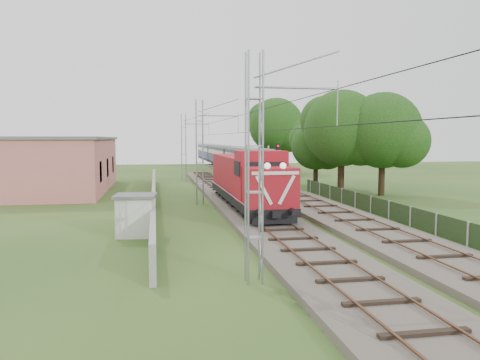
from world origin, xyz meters
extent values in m
plane|color=#28471A|center=(0.00, 0.00, 0.00)|extent=(140.00, 140.00, 0.00)
cube|color=#6B6054|center=(0.00, 7.00, 0.15)|extent=(4.20, 70.00, 0.30)
cube|color=black|center=(0.00, 7.00, 0.35)|extent=(2.40, 70.00, 0.10)
cube|color=brown|center=(-0.85, 7.00, 0.42)|extent=(0.08, 70.00, 0.05)
cube|color=brown|center=(0.85, 7.00, 0.42)|extent=(0.08, 70.00, 0.05)
cube|color=#6B6054|center=(5.00, 20.00, 0.15)|extent=(4.20, 80.00, 0.30)
cube|color=black|center=(5.00, 20.00, 0.35)|extent=(2.40, 80.00, 0.10)
cube|color=brown|center=(4.15, 20.00, 0.42)|extent=(0.08, 80.00, 0.05)
cube|color=brown|center=(5.85, 20.00, 0.42)|extent=(0.08, 80.00, 0.05)
cylinder|color=gray|center=(-1.50, -8.00, 6.80)|extent=(3.00, 0.08, 0.08)
cylinder|color=gray|center=(-1.50, 12.00, 6.80)|extent=(3.00, 0.08, 0.08)
cylinder|color=gray|center=(-1.50, 32.00, 6.80)|extent=(3.00, 0.08, 0.08)
cylinder|color=black|center=(0.00, 12.00, 5.50)|extent=(0.03, 70.00, 0.03)
cylinder|color=black|center=(0.00, 12.00, 6.80)|extent=(0.03, 70.00, 0.03)
cube|color=#9E9E99|center=(-6.50, 12.00, 0.75)|extent=(0.25, 40.00, 1.50)
cube|color=#C8706B|center=(-15.00, 24.00, 2.50)|extent=(8.00, 20.00, 5.00)
cube|color=#606060|center=(-15.00, 24.00, 5.10)|extent=(8.40, 20.40, 0.25)
cube|color=black|center=(-11.05, 18.00, 2.20)|extent=(0.10, 1.60, 1.80)
cube|color=black|center=(-11.05, 24.00, 2.20)|extent=(0.10, 1.60, 1.80)
cube|color=black|center=(-11.05, 30.00, 2.20)|extent=(0.10, 1.60, 1.80)
cube|color=black|center=(8.00, 3.00, 0.60)|extent=(0.05, 32.00, 1.15)
cube|color=#9E9E99|center=(8.00, 18.00, 0.60)|extent=(0.12, 0.12, 1.20)
cube|color=black|center=(0.00, 8.78, 0.98)|extent=(2.90, 16.44, 0.48)
cube|color=black|center=(0.00, 3.46, 0.69)|extent=(2.13, 3.48, 0.48)
cube|color=black|center=(0.00, 14.10, 0.69)|extent=(2.13, 3.48, 0.48)
cube|color=black|center=(0.00, 0.66, 0.60)|extent=(2.51, 0.24, 0.34)
cube|color=maroon|center=(0.00, 1.77, 2.34)|extent=(2.80, 2.42, 2.22)
sphere|color=white|center=(-0.44, 0.61, 3.59)|extent=(0.35, 0.35, 0.35)
sphere|color=white|center=(0.44, 0.61, 3.59)|extent=(0.35, 0.35, 0.35)
cube|color=silver|center=(-0.63, 0.54, 2.29)|extent=(0.97, 0.06, 1.62)
cube|color=silver|center=(0.63, 0.54, 2.29)|extent=(0.97, 0.06, 1.62)
cube|color=silver|center=(0.00, 0.54, 3.21)|extent=(2.61, 0.06, 0.17)
cube|color=maroon|center=(0.00, 4.14, 2.77)|extent=(2.90, 2.32, 3.09)
cube|color=black|center=(0.00, 2.96, 3.25)|extent=(2.42, 0.06, 0.87)
cube|color=maroon|center=(0.00, 11.15, 2.48)|extent=(2.71, 11.70, 2.51)
cylinder|color=black|center=(0.00, 8.20, 3.88)|extent=(0.43, 0.43, 0.39)
cylinder|color=gray|center=(-0.29, 3.37, 4.46)|extent=(0.12, 0.12, 0.34)
cylinder|color=gray|center=(0.29, 3.37, 4.46)|extent=(0.12, 0.12, 0.34)
cube|color=black|center=(5.00, 33.26, 0.87)|extent=(2.70, 20.48, 0.47)
cube|color=#2D374C|center=(5.00, 33.26, 2.36)|extent=(2.79, 20.48, 2.51)
cube|color=beige|center=(5.00, 33.26, 2.82)|extent=(2.83, 19.66, 0.70)
cube|color=slate|center=(5.00, 33.26, 3.76)|extent=(2.84, 20.48, 0.33)
cube|color=black|center=(5.00, 54.68, 0.87)|extent=(2.70, 20.48, 0.47)
cube|color=#2D374C|center=(5.00, 54.68, 2.36)|extent=(2.79, 20.48, 2.51)
cube|color=beige|center=(5.00, 54.68, 2.82)|extent=(2.83, 19.66, 0.70)
cube|color=slate|center=(5.00, 54.68, 3.76)|extent=(2.84, 20.48, 0.33)
cube|color=black|center=(5.00, 76.09, 0.87)|extent=(2.70, 20.48, 0.47)
cube|color=#2D374C|center=(5.00, 76.09, 2.36)|extent=(2.79, 20.48, 2.51)
cube|color=beige|center=(5.00, 76.09, 2.82)|extent=(2.83, 19.66, 0.70)
cube|color=slate|center=(5.00, 76.09, 3.76)|extent=(2.84, 20.48, 0.33)
cylinder|color=black|center=(3.37, 12.90, 2.35)|extent=(0.13, 0.13, 4.69)
cube|color=black|center=(3.37, 12.76, 4.13)|extent=(0.38, 0.32, 1.03)
sphere|color=red|center=(3.37, 12.65, 4.46)|extent=(0.17, 0.17, 0.17)
sphere|color=black|center=(3.37, 12.65, 4.13)|extent=(0.17, 0.17, 0.17)
sphere|color=black|center=(3.37, 12.65, 3.80)|extent=(0.17, 0.17, 0.17)
cube|color=#1C34A8|center=(3.42, 12.79, 2.63)|extent=(0.49, 0.25, 0.38)
cube|color=silver|center=(-7.40, 0.89, 1.00)|extent=(1.98, 1.98, 2.01)
cube|color=#606060|center=(-7.40, 0.89, 2.10)|extent=(2.28, 2.28, 0.14)
cylinder|color=#312514|center=(10.48, 16.81, 2.13)|extent=(0.60, 0.60, 4.27)
sphere|color=#0F3A10|center=(10.48, 16.81, 6.01)|extent=(6.98, 6.98, 6.98)
sphere|color=#0F3A10|center=(11.88, 15.76, 5.04)|extent=(4.89, 4.89, 4.89)
sphere|color=#0F3A10|center=(9.26, 18.03, 6.79)|extent=(4.54, 4.54, 4.54)
cylinder|color=#312514|center=(13.48, 14.78, 2.05)|extent=(0.56, 0.56, 4.11)
sphere|color=#0F3A10|center=(13.48, 14.78, 5.79)|extent=(6.72, 6.72, 6.72)
sphere|color=#0F3A10|center=(14.82, 13.77, 4.85)|extent=(4.70, 4.70, 4.70)
sphere|color=#0F3A10|center=(12.30, 15.96, 6.53)|extent=(4.37, 4.37, 4.37)
cylinder|color=#312514|center=(9.93, 22.14, 1.57)|extent=(0.48, 0.48, 3.14)
sphere|color=#0F3A10|center=(9.93, 22.14, 4.42)|extent=(5.14, 5.14, 5.14)
sphere|color=#0F3A10|center=(10.95, 21.37, 3.71)|extent=(3.60, 3.60, 3.60)
sphere|color=#0F3A10|center=(9.03, 23.04, 4.99)|extent=(3.34, 3.34, 3.34)
cylinder|color=#312514|center=(11.53, 44.34, 2.50)|extent=(0.61, 0.61, 5.00)
sphere|color=#0F3A10|center=(11.53, 44.34, 7.04)|extent=(8.18, 8.18, 8.18)
sphere|color=#0F3A10|center=(13.17, 43.12, 5.91)|extent=(5.72, 5.72, 5.72)
sphere|color=#0F3A10|center=(10.10, 45.77, 7.95)|extent=(5.32, 5.32, 5.32)
camera|label=1|loc=(-6.36, -23.75, 5.05)|focal=35.00mm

